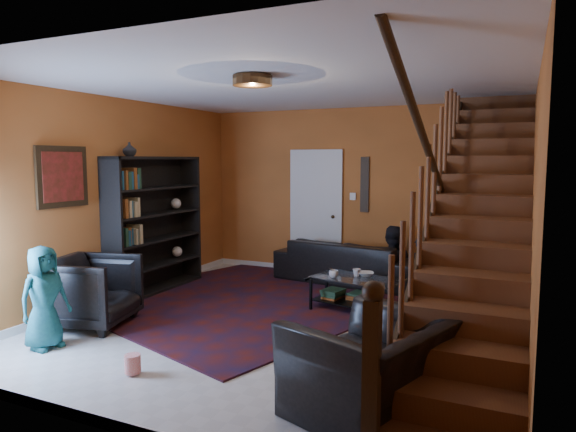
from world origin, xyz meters
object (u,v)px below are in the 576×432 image
armchair_right (370,367)px  coffee_table (357,292)px  bookshelf (156,227)px  sofa (349,262)px  armchair_left (92,291)px

armchair_right → coffee_table: bearing=-141.6°
bookshelf → armchair_right: 4.57m
bookshelf → sofa: bookshelf is taller
sofa → armchair_right: 4.26m
bookshelf → armchair_left: size_ratio=2.19×
armchair_left → coffee_table: 3.27m
sofa → coffee_table: size_ratio=1.88×
armchair_right → sofa: bearing=-140.6°
armchair_right → bookshelf: bearing=-101.3°
bookshelf → armchair_right: (3.90, -2.30, -0.59)m
coffee_table → bookshelf: bearing=-174.2°
coffee_table → armchair_right: bearing=-70.9°
bookshelf → coffee_table: bearing=5.8°
bookshelf → armchair_right: bookshelf is taller
bookshelf → coffee_table: 3.10m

